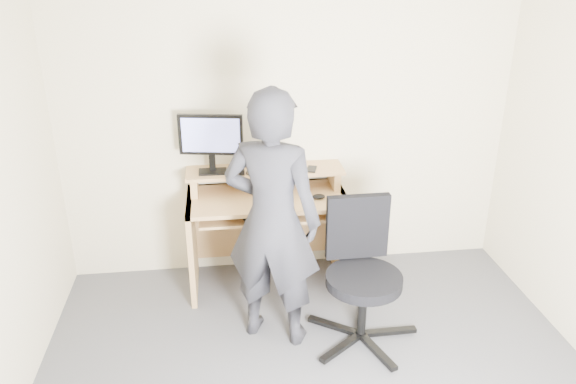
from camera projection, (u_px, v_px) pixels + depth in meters
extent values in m
cube|color=beige|center=(288.00, 120.00, 4.30)|extent=(3.50, 0.02, 2.50)
cube|color=tan|center=(192.00, 245.00, 4.29)|extent=(0.04, 0.60, 0.75)
cube|color=tan|center=(341.00, 236.00, 4.42)|extent=(0.04, 0.60, 0.75)
cube|color=tan|center=(267.00, 198.00, 4.21)|extent=(1.20, 0.60, 0.03)
cube|color=tan|center=(268.00, 214.00, 4.18)|extent=(1.02, 0.38, 0.02)
cube|color=tan|center=(194.00, 183.00, 4.25)|extent=(0.05, 0.28, 0.15)
cube|color=tan|center=(334.00, 176.00, 4.38)|extent=(0.05, 0.28, 0.15)
cube|color=tan|center=(265.00, 171.00, 4.29)|extent=(1.20, 0.30, 0.02)
cube|color=tan|center=(265.00, 218.00, 4.60)|extent=(1.20, 0.03, 0.65)
cube|color=black|center=(213.00, 172.00, 4.21)|extent=(0.21, 0.13, 0.01)
cube|color=black|center=(212.00, 162.00, 4.20)|extent=(0.05, 0.04, 0.13)
cube|color=black|center=(211.00, 135.00, 4.09)|extent=(0.47, 0.12, 0.30)
cube|color=#939CFF|center=(211.00, 135.00, 4.08)|extent=(0.42, 0.08, 0.26)
cube|color=black|center=(270.00, 156.00, 4.25)|extent=(0.11, 0.15, 0.20)
cylinder|color=silver|center=(268.00, 158.00, 4.26)|extent=(0.10, 0.10, 0.17)
cube|color=black|center=(312.00, 169.00, 4.27)|extent=(0.10, 0.14, 0.01)
cube|color=black|center=(242.00, 172.00, 4.17)|extent=(0.05, 0.04, 0.03)
torus|color=silver|center=(243.00, 165.00, 4.34)|extent=(0.17, 0.17, 0.06)
cube|color=black|center=(272.00, 211.00, 4.16)|extent=(0.49, 0.28, 0.03)
ellipsoid|color=black|center=(319.00, 197.00, 4.15)|extent=(0.11, 0.09, 0.04)
cube|color=black|center=(389.00, 332.00, 3.85)|extent=(0.38, 0.06, 0.03)
cube|color=black|center=(362.00, 317.00, 4.01)|extent=(0.16, 0.38, 0.03)
cube|color=black|center=(334.00, 326.00, 3.91)|extent=(0.34, 0.26, 0.03)
cube|color=black|center=(341.00, 348.00, 3.70)|extent=(0.33, 0.27, 0.03)
cube|color=black|center=(377.00, 352.00, 3.66)|extent=(0.17, 0.38, 0.03)
cylinder|color=black|center=(362.00, 308.00, 3.74)|extent=(0.06, 0.06, 0.40)
cylinder|color=black|center=(364.00, 280.00, 3.65)|extent=(0.50, 0.50, 0.07)
cube|color=black|center=(357.00, 227.00, 3.74)|extent=(0.42, 0.07, 0.45)
imported|color=black|center=(272.00, 221.00, 3.56)|extent=(0.75, 0.64, 1.74)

